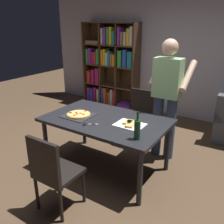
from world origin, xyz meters
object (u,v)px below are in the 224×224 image
bookshelf (110,65)px  pepperoni_pizza_on_tray (79,115)px  chair_near_camera (53,170)px  dining_table (106,124)px  person_serving_pizza (167,93)px  chair_far_side (139,113)px  kitchen_scissors (88,124)px  wine_bottle (137,129)px

bookshelf → pepperoni_pizza_on_tray: (1.12, -2.48, -0.21)m
chair_near_camera → pepperoni_pizza_on_tray: (-0.38, 0.88, 0.25)m
dining_table → person_serving_pizza: 0.98m
chair_far_side → kitchen_scissors: bearing=-93.6°
kitchen_scissors → dining_table: bearing=74.1°
kitchen_scissors → bookshelf: bearing=118.0°
wine_bottle → bookshelf: bearing=128.3°
chair_near_camera → kitchen_scissors: (-0.08, 0.70, 0.24)m
pepperoni_pizza_on_tray → chair_far_side: bearing=71.0°
dining_table → wine_bottle: (0.62, -0.30, 0.19)m
dining_table → chair_near_camera: bearing=-90.0°
chair_far_side → person_serving_pizza: person_serving_pizza is taller
pepperoni_pizza_on_tray → kitchen_scissors: pepperoni_pizza_on_tray is taller
person_serving_pizza → pepperoni_pizza_on_tray: person_serving_pizza is taller
chair_far_side → bookshelf: bearing=137.1°
wine_bottle → dining_table: bearing=154.2°
chair_far_side → kitchen_scissors: (-0.08, -1.27, 0.24)m
dining_table → kitchen_scissors: bearing=-105.9°
bookshelf → pepperoni_pizza_on_tray: bookshelf is taller
kitchen_scissors → person_serving_pizza: bearing=59.7°
pepperoni_pizza_on_tray → chair_near_camera: bearing=-66.8°
dining_table → pepperoni_pizza_on_tray: size_ratio=4.24×
dining_table → bookshelf: 2.82m
chair_near_camera → kitchen_scissors: size_ratio=4.75×
bookshelf → wine_bottle: size_ratio=6.17×
bookshelf → person_serving_pizza: size_ratio=1.11×
pepperoni_pizza_on_tray → wine_bottle: size_ratio=1.21×
dining_table → chair_far_side: size_ratio=1.80×
chair_far_side → wine_bottle: 1.47m
pepperoni_pizza_on_tray → kitchen_scissors: bearing=-30.9°
wine_bottle → pepperoni_pizza_on_tray: bearing=169.2°
person_serving_pizza → wine_bottle: size_ratio=5.54×
chair_near_camera → kitchen_scissors: chair_near_camera is taller
chair_far_side → dining_table: bearing=-90.0°
wine_bottle → kitchen_scissors: bearing=178.9°
chair_far_side → kitchen_scissors: chair_far_side is taller
chair_far_side → pepperoni_pizza_on_tray: 1.18m
chair_near_camera → chair_far_side: bearing=90.0°
person_serving_pizza → dining_table: bearing=-124.9°
chair_far_side → pepperoni_pizza_on_tray: chair_far_side is taller
person_serving_pizza → pepperoni_pizza_on_tray: 1.28m
bookshelf → pepperoni_pizza_on_tray: bearing=-65.7°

